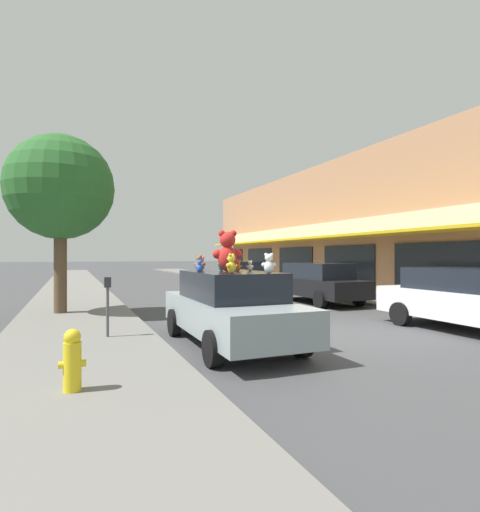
# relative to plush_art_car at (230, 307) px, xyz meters

# --- Properties ---
(ground_plane) EXTENTS (260.00, 260.00, 0.00)m
(ground_plane) POSITION_rel_plush_art_car_xyz_m (2.85, -0.01, -0.80)
(ground_plane) COLOR #424244
(sidewalk_near) EXTENTS (3.20, 90.00, 0.13)m
(sidewalk_near) POSITION_rel_plush_art_car_xyz_m (-2.89, -0.01, -0.73)
(sidewalk_near) COLOR slate
(sidewalk_near) RESTS_ON ground_plane
(storefront_row) EXTENTS (17.57, 31.74, 7.15)m
(storefront_row) POSITION_rel_plush_art_car_xyz_m (18.09, 11.80, 2.78)
(storefront_row) COLOR tan
(storefront_row) RESTS_ON ground_plane
(plush_art_car) EXTENTS (1.94, 4.55, 1.53)m
(plush_art_car) POSITION_rel_plush_art_car_xyz_m (0.00, 0.00, 0.00)
(plush_art_car) COLOR #8C999E
(plush_art_car) RESTS_ON ground_plane
(teddy_bear_giant) EXTENTS (0.66, 0.44, 0.88)m
(teddy_bear_giant) POSITION_rel_plush_art_car_xyz_m (0.03, 0.25, 1.15)
(teddy_bear_giant) COLOR red
(teddy_bear_giant) RESTS_ON plush_art_car
(teddy_bear_blue) EXTENTS (0.19, 0.15, 0.26)m
(teddy_bear_blue) POSITION_rel_plush_art_car_xyz_m (-0.63, 0.12, 0.85)
(teddy_bear_blue) COLOR blue
(teddy_bear_blue) RESTS_ON plush_art_car
(teddy_bear_purple) EXTENTS (0.21, 0.19, 0.29)m
(teddy_bear_purple) POSITION_rel_plush_art_car_xyz_m (0.51, 0.97, 0.87)
(teddy_bear_purple) COLOR purple
(teddy_bear_purple) RESTS_ON plush_art_car
(teddy_bear_teal) EXTENTS (0.24, 0.22, 0.34)m
(teddy_bear_teal) POSITION_rel_plush_art_car_xyz_m (0.04, 0.62, 0.90)
(teddy_bear_teal) COLOR teal
(teddy_bear_teal) RESTS_ON plush_art_car
(teddy_bear_brown) EXTENTS (0.23, 0.25, 0.35)m
(teddy_bear_brown) POSITION_rel_plush_art_car_xyz_m (-0.50, 0.56, 0.90)
(teddy_bear_brown) COLOR olive
(teddy_bear_brown) RESTS_ON plush_art_car
(teddy_bear_cream) EXTENTS (0.17, 0.11, 0.23)m
(teddy_bear_cream) POSITION_rel_plush_art_car_xyz_m (0.57, 0.27, 0.84)
(teddy_bear_cream) COLOR beige
(teddy_bear_cream) RESTS_ON plush_art_car
(teddy_bear_yellow) EXTENTS (0.26, 0.24, 0.37)m
(teddy_bear_yellow) POSITION_rel_plush_art_car_xyz_m (-0.35, -0.94, 0.91)
(teddy_bear_yellow) COLOR yellow
(teddy_bear_yellow) RESTS_ON plush_art_car
(teddy_bear_pink) EXTENTS (0.25, 0.16, 0.33)m
(teddy_bear_pink) POSITION_rel_plush_art_car_xyz_m (-0.29, 1.07, 0.89)
(teddy_bear_pink) COLOR pink
(teddy_bear_pink) RESTS_ON plush_art_car
(teddy_bear_orange) EXTENTS (0.17, 0.14, 0.23)m
(teddy_bear_orange) POSITION_rel_plush_art_car_xyz_m (0.33, 0.38, 0.84)
(teddy_bear_orange) COLOR orange
(teddy_bear_orange) RESTS_ON plush_art_car
(teddy_bear_white) EXTENTS (0.29, 0.22, 0.38)m
(teddy_bear_white) POSITION_rel_plush_art_car_xyz_m (0.36, -1.04, 0.91)
(teddy_bear_white) COLOR white
(teddy_bear_white) RESTS_ON plush_art_car
(parked_car_far_left) EXTENTS (1.91, 4.63, 1.55)m
(parked_car_far_left) POSITION_rel_plush_art_car_xyz_m (5.89, -1.02, 0.04)
(parked_car_far_left) COLOR silver
(parked_car_far_left) RESTS_ON ground_plane
(parked_car_far_center) EXTENTS (1.90, 4.60, 1.56)m
(parked_car_far_center) POSITION_rel_plush_art_car_xyz_m (5.89, 5.57, 0.03)
(parked_car_far_center) COLOR black
(parked_car_far_center) RESTS_ON ground_plane
(parked_car_far_right) EXTENTS (2.04, 4.44, 1.53)m
(parked_car_far_right) POSITION_rel_plush_art_car_xyz_m (5.89, 13.18, -0.01)
(parked_car_far_right) COLOR #B7B7BC
(parked_car_far_right) RESTS_ON ground_plane
(street_tree) EXTENTS (3.17, 3.17, 5.39)m
(street_tree) POSITION_rel_plush_art_car_xyz_m (-3.34, 5.58, 3.12)
(street_tree) COLOR brown
(street_tree) RESTS_ON sidewalk_near
(fire_hydrant) EXTENTS (0.33, 0.22, 0.79)m
(fire_hydrant) POSITION_rel_plush_art_car_xyz_m (-3.02, -2.17, -0.27)
(fire_hydrant) COLOR yellow
(fire_hydrant) RESTS_ON sidewalk_near
(parking_meter) EXTENTS (0.14, 0.10, 1.27)m
(parking_meter) POSITION_rel_plush_art_car_xyz_m (-2.32, 1.23, 0.15)
(parking_meter) COLOR #4C4C51
(parking_meter) RESTS_ON sidewalk_near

